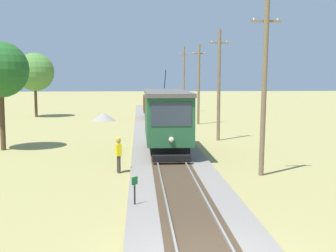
{
  "coord_description": "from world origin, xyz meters",
  "views": [
    {
      "loc": [
        -1.65,
        -11.16,
        4.73
      ],
      "look_at": [
        0.18,
        17.77,
        1.56
      ],
      "focal_mm": 49.03,
      "sensor_mm": 36.0,
      "label": 1
    }
  ],
  "objects_px": {
    "red_tram": "(167,118)",
    "tree_right_near": "(0,70)",
    "utility_pole_far": "(199,83)",
    "utility_pole_mid": "(219,84)",
    "track_worker": "(119,153)",
    "freight_car": "(154,105)",
    "utility_pole_near_tram": "(264,87)",
    "utility_pole_distant": "(184,79)",
    "trackside_signal_marker": "(135,191)",
    "gravel_pile": "(104,117)",
    "tree_left_near": "(35,72)"
  },
  "relations": [
    {
      "from": "red_tram",
      "to": "utility_pole_near_tram",
      "type": "distance_m",
      "value": 7.93
    },
    {
      "from": "utility_pole_mid",
      "to": "track_worker",
      "type": "height_order",
      "value": "utility_pole_mid"
    },
    {
      "from": "freight_car",
      "to": "utility_pole_mid",
      "type": "height_order",
      "value": "utility_pole_mid"
    },
    {
      "from": "track_worker",
      "to": "trackside_signal_marker",
      "type": "bearing_deg",
      "value": -97.39
    },
    {
      "from": "freight_car",
      "to": "utility_pole_near_tram",
      "type": "relative_size",
      "value": 0.63
    },
    {
      "from": "freight_car",
      "to": "tree_right_near",
      "type": "bearing_deg",
      "value": -117.22
    },
    {
      "from": "trackside_signal_marker",
      "to": "track_worker",
      "type": "xyz_separation_m",
      "value": [
        -0.84,
        6.26,
        0.32
      ]
    },
    {
      "from": "utility_pole_far",
      "to": "track_worker",
      "type": "xyz_separation_m",
      "value": [
        -6.82,
        -22.22,
        -3.01
      ]
    },
    {
      "from": "utility_pole_mid",
      "to": "tree_left_near",
      "type": "distance_m",
      "value": 27.01
    },
    {
      "from": "freight_car",
      "to": "gravel_pile",
      "type": "bearing_deg",
      "value": -167.21
    },
    {
      "from": "freight_car",
      "to": "utility_pole_near_tram",
      "type": "xyz_separation_m",
      "value": [
        4.15,
        -28.78,
        2.64
      ]
    },
    {
      "from": "utility_pole_far",
      "to": "gravel_pile",
      "type": "bearing_deg",
      "value": 156.64
    },
    {
      "from": "utility_pole_far",
      "to": "trackside_signal_marker",
      "type": "relative_size",
      "value": 6.6
    },
    {
      "from": "utility_pole_far",
      "to": "utility_pole_mid",
      "type": "bearing_deg",
      "value": -90.0
    },
    {
      "from": "utility_pole_distant",
      "to": "tree_right_near",
      "type": "distance_m",
      "value": 32.96
    },
    {
      "from": "freight_car",
      "to": "tree_right_near",
      "type": "xyz_separation_m",
      "value": [
        -10.36,
        -20.14,
        3.54
      ]
    },
    {
      "from": "utility_pole_near_tram",
      "to": "freight_car",
      "type": "bearing_deg",
      "value": 98.21
    },
    {
      "from": "utility_pole_far",
      "to": "gravel_pile",
      "type": "distance_m",
      "value": 10.99
    },
    {
      "from": "utility_pole_near_tram",
      "to": "trackside_signal_marker",
      "type": "xyz_separation_m",
      "value": [
        -5.98,
        -5.05,
        -3.53
      ]
    },
    {
      "from": "utility_pole_near_tram",
      "to": "utility_pole_mid",
      "type": "height_order",
      "value": "utility_pole_near_tram"
    },
    {
      "from": "utility_pole_near_tram",
      "to": "utility_pole_mid",
      "type": "relative_size",
      "value": 1.02
    },
    {
      "from": "red_tram",
      "to": "trackside_signal_marker",
      "type": "height_order",
      "value": "red_tram"
    },
    {
      "from": "red_tram",
      "to": "track_worker",
      "type": "distance_m",
      "value": 6.01
    },
    {
      "from": "utility_pole_near_tram",
      "to": "tree_right_near",
      "type": "xyz_separation_m",
      "value": [
        -14.51,
        8.64,
        0.9
      ]
    },
    {
      "from": "utility_pole_distant",
      "to": "freight_car",
      "type": "bearing_deg",
      "value": -113.69
    },
    {
      "from": "red_tram",
      "to": "tree_right_near",
      "type": "distance_m",
      "value": 10.98
    },
    {
      "from": "track_worker",
      "to": "utility_pole_distant",
      "type": "bearing_deg",
      "value": 64.56
    },
    {
      "from": "freight_car",
      "to": "gravel_pile",
      "type": "relative_size",
      "value": 1.98
    },
    {
      "from": "trackside_signal_marker",
      "to": "track_worker",
      "type": "relative_size",
      "value": 0.66
    },
    {
      "from": "trackside_signal_marker",
      "to": "tree_right_near",
      "type": "xyz_separation_m",
      "value": [
        -8.52,
        13.7,
        4.43
      ]
    },
    {
      "from": "trackside_signal_marker",
      "to": "tree_left_near",
      "type": "distance_m",
      "value": 39.62
    },
    {
      "from": "utility_pole_distant",
      "to": "tree_right_near",
      "type": "xyz_separation_m",
      "value": [
        -14.51,
        -29.59,
        0.77
      ]
    },
    {
      "from": "freight_car",
      "to": "trackside_signal_marker",
      "type": "xyz_separation_m",
      "value": [
        -1.83,
        -33.83,
        -0.89
      ]
    },
    {
      "from": "tree_left_near",
      "to": "tree_right_near",
      "type": "relative_size",
      "value": 1.07
    },
    {
      "from": "trackside_signal_marker",
      "to": "utility_pole_mid",
      "type": "bearing_deg",
      "value": 70.8
    },
    {
      "from": "utility_pole_mid",
      "to": "freight_car",
      "type": "bearing_deg",
      "value": 103.99
    },
    {
      "from": "trackside_signal_marker",
      "to": "utility_pole_near_tram",
      "type": "bearing_deg",
      "value": 40.19
    },
    {
      "from": "utility_pole_far",
      "to": "utility_pole_distant",
      "type": "bearing_deg",
      "value": 90.0
    },
    {
      "from": "red_tram",
      "to": "gravel_pile",
      "type": "distance_m",
      "value": 21.85
    },
    {
      "from": "utility_pole_distant",
      "to": "track_worker",
      "type": "height_order",
      "value": "utility_pole_distant"
    },
    {
      "from": "utility_pole_mid",
      "to": "tree_right_near",
      "type": "xyz_separation_m",
      "value": [
        -14.51,
        -3.48,
        0.97
      ]
    },
    {
      "from": "track_worker",
      "to": "utility_pole_mid",
      "type": "bearing_deg",
      "value": 43.01
    },
    {
      "from": "utility_pole_mid",
      "to": "tree_left_near",
      "type": "relative_size",
      "value": 1.1
    },
    {
      "from": "utility_pole_distant",
      "to": "utility_pole_near_tram",
      "type": "bearing_deg",
      "value": -90.0
    },
    {
      "from": "red_tram",
      "to": "utility_pole_mid",
      "type": "xyz_separation_m",
      "value": [
        4.15,
        5.67,
        1.94
      ]
    },
    {
      "from": "utility_pole_mid",
      "to": "track_worker",
      "type": "xyz_separation_m",
      "value": [
        -6.82,
        -10.92,
        -3.15
      ]
    },
    {
      "from": "freight_car",
      "to": "tree_left_near",
      "type": "xyz_separation_m",
      "value": [
        -13.51,
        3.76,
        3.61
      ]
    },
    {
      "from": "tree_left_near",
      "to": "tree_right_near",
      "type": "distance_m",
      "value": 24.1
    },
    {
      "from": "tree_left_near",
      "to": "freight_car",
      "type": "bearing_deg",
      "value": -15.53
    },
    {
      "from": "utility_pole_far",
      "to": "tree_left_near",
      "type": "relative_size",
      "value": 1.06
    }
  ]
}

